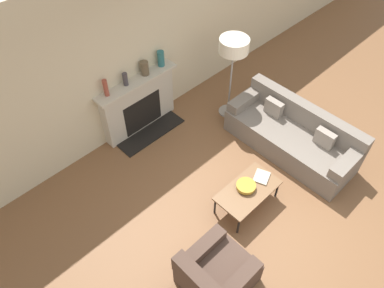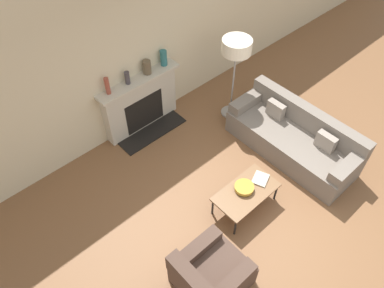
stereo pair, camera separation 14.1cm
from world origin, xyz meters
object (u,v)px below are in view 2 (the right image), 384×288
(book, at_px, (260,179))
(mantel_vase_left, at_px, (107,86))
(armchair_near, at_px, (210,275))
(mantel_vase_center_right, at_px, (147,67))
(fireplace, at_px, (141,104))
(bowl, at_px, (244,187))
(mantel_vase_right, at_px, (164,58))
(couch, at_px, (294,138))
(floor_lamp, at_px, (236,51))
(mantel_vase_center_left, at_px, (127,78))
(coffee_table, at_px, (246,193))

(book, xyz_separation_m, mantel_vase_left, (-0.94, 2.45, 0.80))
(armchair_near, bearing_deg, mantel_vase_center_right, -24.84)
(fireplace, bearing_deg, mantel_vase_left, 178.44)
(bowl, height_order, mantel_vase_right, mantel_vase_right)
(couch, bearing_deg, bowl, -82.94)
(book, height_order, floor_lamp, floor_lamp)
(floor_lamp, height_order, mantel_vase_center_left, floor_lamp)
(book, relative_size, mantel_vase_left, 1.07)
(coffee_table, xyz_separation_m, book, (0.32, 0.01, 0.04))
(couch, height_order, armchair_near, couch)
(armchair_near, xyz_separation_m, mantel_vase_left, (0.60, 2.97, 0.94))
(armchair_near, distance_m, floor_lamp, 3.50)
(bowl, bearing_deg, mantel_vase_center_right, 86.35)
(book, bearing_deg, fireplace, 76.69)
(couch, bearing_deg, fireplace, -145.88)
(mantel_vase_left, height_order, mantel_vase_center_left, mantel_vase_left)
(book, xyz_separation_m, mantel_vase_center_right, (-0.16, 2.45, 0.78))
(armchair_near, distance_m, mantel_vase_right, 3.56)
(floor_lamp, xyz_separation_m, mantel_vase_center_right, (-1.20, 0.87, -0.20))
(mantel_vase_center_right, bearing_deg, book, -86.16)
(book, height_order, mantel_vase_right, mantel_vase_right)
(mantel_vase_center_left, bearing_deg, mantel_vase_left, 180.00)
(coffee_table, height_order, mantel_vase_center_right, mantel_vase_center_right)
(fireplace, xyz_separation_m, mantel_vase_right, (0.57, 0.02, 0.68))
(fireplace, relative_size, floor_lamp, 0.97)
(fireplace, distance_m, mantel_vase_center_left, 0.68)
(mantel_vase_left, relative_size, mantel_vase_right, 1.08)
(book, bearing_deg, mantel_vase_center_left, 80.78)
(couch, bearing_deg, floor_lamp, -176.24)
(coffee_table, distance_m, mantel_vase_left, 2.67)
(mantel_vase_center_left, height_order, mantel_vase_right, mantel_vase_right)
(couch, height_order, floor_lamp, floor_lamp)
(book, bearing_deg, couch, -11.01)
(floor_lamp, xyz_separation_m, mantel_vase_left, (-1.97, 0.87, -0.17))
(coffee_table, relative_size, mantel_vase_right, 3.56)
(bowl, distance_m, mantel_vase_center_right, 2.53)
(mantel_vase_left, bearing_deg, coffee_table, -75.96)
(fireplace, xyz_separation_m, book, (0.38, -2.44, -0.12))
(bowl, xyz_separation_m, mantel_vase_right, (0.51, 2.41, 0.76))
(floor_lamp, distance_m, mantel_vase_left, 2.16)
(couch, bearing_deg, mantel_vase_center_left, -142.93)
(armchair_near, xyz_separation_m, mantel_vase_right, (1.73, 2.97, 0.92))
(bowl, relative_size, mantel_vase_center_left, 1.30)
(floor_lamp, height_order, mantel_vase_left, floor_lamp)
(coffee_table, distance_m, mantel_vase_center_left, 2.60)
(mantel_vase_right, bearing_deg, bowl, -101.89)
(fireplace, height_order, mantel_vase_center_left, mantel_vase_center_left)
(armchair_near, distance_m, mantel_vase_center_right, 3.40)
(bowl, xyz_separation_m, mantel_vase_left, (-0.62, 2.41, 0.77))
(mantel_vase_center_right, xyz_separation_m, mantel_vase_right, (0.35, 0.00, 0.02))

